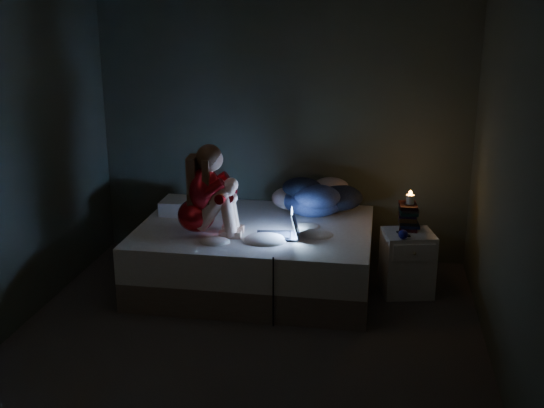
% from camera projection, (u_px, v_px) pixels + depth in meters
% --- Properties ---
extents(floor, '(3.60, 3.80, 0.02)m').
position_uv_depth(floor, '(244.00, 345.00, 5.06)').
color(floor, '#2F2C2B').
rests_on(floor, ground).
extents(wall_back, '(3.60, 0.02, 2.60)m').
position_uv_depth(wall_back, '(282.00, 127.00, 6.47)').
color(wall_back, '#343A2D').
rests_on(wall_back, ground).
extents(wall_front, '(3.60, 0.02, 2.60)m').
position_uv_depth(wall_front, '(150.00, 289.00, 2.87)').
color(wall_front, '#343A2D').
rests_on(wall_front, ground).
extents(wall_left, '(0.02, 3.80, 2.60)m').
position_uv_depth(wall_left, '(2.00, 167.00, 4.95)').
color(wall_left, '#343A2D').
rests_on(wall_left, ground).
extents(wall_right, '(0.02, 3.80, 2.60)m').
position_uv_depth(wall_right, '(512.00, 188.00, 4.39)').
color(wall_right, '#343A2D').
rests_on(wall_right, ground).
extents(bed, '(2.04, 1.53, 0.56)m').
position_uv_depth(bed, '(256.00, 255.00, 6.03)').
color(bed, beige).
rests_on(bed, ground).
extents(pillow, '(0.46, 0.33, 0.13)m').
position_uv_depth(pillow, '(187.00, 206.00, 6.27)').
color(pillow, silver).
rests_on(pillow, bed).
extents(woman, '(0.50, 0.35, 0.79)m').
position_uv_depth(woman, '(196.00, 189.00, 5.63)').
color(woman, maroon).
rests_on(woman, bed).
extents(laptop, '(0.39, 0.30, 0.25)m').
position_uv_depth(laptop, '(277.00, 223.00, 5.62)').
color(laptop, black).
rests_on(laptop, bed).
extents(clothes_pile, '(0.61, 0.49, 0.36)m').
position_uv_depth(clothes_pile, '(313.00, 195.00, 6.23)').
color(clothes_pile, navy).
rests_on(clothes_pile, bed).
extents(nightstand, '(0.49, 0.46, 0.56)m').
position_uv_depth(nightstand, '(407.00, 263.00, 5.85)').
color(nightstand, silver).
rests_on(nightstand, ground).
extents(book_stack, '(0.19, 0.25, 0.24)m').
position_uv_depth(book_stack, '(409.00, 216.00, 5.83)').
color(book_stack, black).
rests_on(book_stack, nightstand).
extents(candle, '(0.07, 0.07, 0.08)m').
position_uv_depth(candle, '(410.00, 199.00, 5.78)').
color(candle, beige).
rests_on(candle, book_stack).
extents(phone, '(0.09, 0.15, 0.01)m').
position_uv_depth(phone, '(402.00, 233.00, 5.73)').
color(phone, black).
rests_on(phone, nightstand).
extents(blue_orb, '(0.08, 0.08, 0.08)m').
position_uv_depth(blue_orb, '(399.00, 234.00, 5.63)').
color(blue_orb, navy).
rests_on(blue_orb, nightstand).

